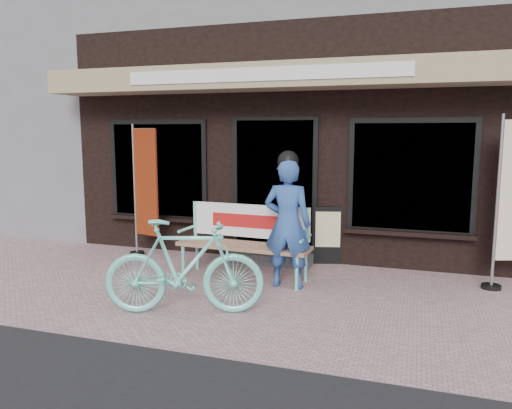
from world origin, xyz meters
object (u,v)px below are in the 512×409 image
(nobori_red, at_px, (144,189))
(menu_stand, at_px, (328,234))
(bench, at_px, (246,235))
(person, at_px, (288,221))
(bicycle, at_px, (184,267))

(nobori_red, height_order, menu_stand, nobori_red)
(bench, distance_m, person, 0.74)
(bench, height_order, nobori_red, nobori_red)
(nobori_red, bearing_deg, person, -2.30)
(person, relative_size, menu_stand, 2.00)
(menu_stand, bearing_deg, nobori_red, 174.45)
(bench, xyz_separation_m, nobori_red, (-1.89, 0.57, 0.50))
(bench, xyz_separation_m, menu_stand, (0.93, 1.05, -0.13))
(nobori_red, distance_m, menu_stand, 2.93)
(bicycle, relative_size, nobori_red, 0.83)
(bicycle, distance_m, nobori_red, 2.75)
(bench, height_order, bicycle, bicycle)
(bicycle, relative_size, menu_stand, 2.00)
(bench, distance_m, menu_stand, 1.41)
(nobori_red, bearing_deg, bicycle, -35.18)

